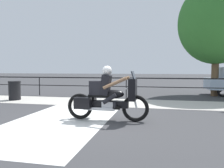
{
  "coord_description": "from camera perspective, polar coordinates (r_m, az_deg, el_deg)",
  "views": [
    {
      "loc": [
        1.63,
        -6.32,
        1.54
      ],
      "look_at": [
        0.23,
        0.38,
        1.07
      ],
      "focal_mm": 35.0,
      "sensor_mm": 36.0,
      "label": 1
    }
  ],
  "objects": [
    {
      "name": "tree_behind_sign",
      "position": [
        13.87,
        25.66,
        14.21
      ],
      "size": [
        4.18,
        4.18,
        6.41
      ],
      "color": "brown",
      "rests_on": "ground"
    },
    {
      "name": "trash_bin",
      "position": [
        11.8,
        -24.09,
        -1.57
      ],
      "size": [
        0.59,
        0.59,
        0.94
      ],
      "color": "black",
      "rests_on": "ground"
    },
    {
      "name": "ground_plane",
      "position": [
        6.71,
        -2.61,
        -9.32
      ],
      "size": [
        120.0,
        120.0,
        0.0
      ],
      "primitive_type": "plane",
      "color": "#38383A"
    },
    {
      "name": "motorcycle",
      "position": [
        6.51,
        -1.3,
        -3.25
      ],
      "size": [
        2.49,
        0.76,
        1.63
      ],
      "rotation": [
        0.0,
        0.0,
        -0.09
      ],
      "color": "black",
      "rests_on": "ground"
    },
    {
      "name": "crosswalk_band",
      "position": [
        6.91,
        -12.71,
        -8.98
      ],
      "size": [
        2.78,
        6.0,
        0.01
      ],
      "primitive_type": "cube",
      "color": "silver",
      "rests_on": "ground"
    },
    {
      "name": "fence_railing",
      "position": [
        11.67,
        3.74,
        0.59
      ],
      "size": [
        36.0,
        0.05,
        1.08
      ],
      "color": "black",
      "rests_on": "ground"
    },
    {
      "name": "sidewalk_band",
      "position": [
        9.97,
        2.26,
        -4.88
      ],
      "size": [
        44.0,
        2.4,
        0.01
      ],
      "primitive_type": "cube",
      "color": "#B7B2A8",
      "rests_on": "ground"
    }
  ]
}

